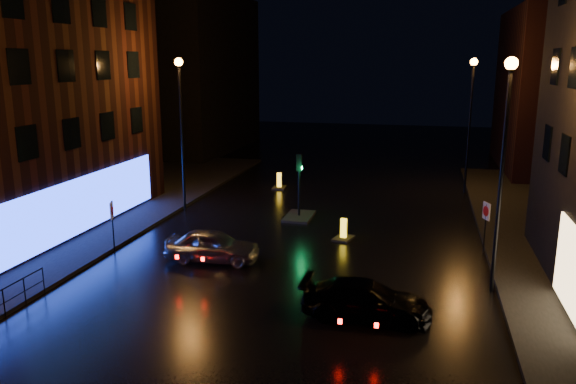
# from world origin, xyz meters

# --- Properties ---
(ground) EXTENTS (120.00, 120.00, 0.00)m
(ground) POSITION_xyz_m (0.00, 0.00, 0.00)
(ground) COLOR black
(ground) RESTS_ON ground
(pavement_left) EXTENTS (12.00, 44.00, 0.15)m
(pavement_left) POSITION_xyz_m (-14.00, 8.00, 0.07)
(pavement_left) COLOR black
(pavement_left) RESTS_ON ground
(building_far_left) EXTENTS (8.00, 16.00, 14.00)m
(building_far_left) POSITION_xyz_m (-16.00, 35.00, 7.00)
(building_far_left) COLOR black
(building_far_left) RESTS_ON ground
(building_far_right) EXTENTS (8.00, 14.00, 12.00)m
(building_far_right) POSITION_xyz_m (15.00, 32.00, 6.00)
(building_far_right) COLOR black
(building_far_right) RESTS_ON ground
(street_lamp_lfar) EXTENTS (0.44, 0.44, 8.37)m
(street_lamp_lfar) POSITION_xyz_m (-7.80, 14.00, 5.56)
(street_lamp_lfar) COLOR black
(street_lamp_lfar) RESTS_ON ground
(street_lamp_rnear) EXTENTS (0.44, 0.44, 8.37)m
(street_lamp_rnear) POSITION_xyz_m (7.80, 6.00, 5.56)
(street_lamp_rnear) COLOR black
(street_lamp_rnear) RESTS_ON ground
(street_lamp_rfar) EXTENTS (0.44, 0.44, 8.37)m
(street_lamp_rfar) POSITION_xyz_m (7.80, 22.00, 5.56)
(street_lamp_rfar) COLOR black
(street_lamp_rfar) RESTS_ON ground
(traffic_signal) EXTENTS (1.40, 2.40, 3.45)m
(traffic_signal) POSITION_xyz_m (-1.20, 14.00, 0.50)
(traffic_signal) COLOR black
(traffic_signal) RESTS_ON ground
(silver_hatchback) EXTENTS (4.04, 1.85, 1.34)m
(silver_hatchback) POSITION_xyz_m (-3.28, 6.62, 0.67)
(silver_hatchback) COLOR #9DA0A4
(silver_hatchback) RESTS_ON ground
(dark_sedan) EXTENTS (4.27, 1.75, 1.24)m
(dark_sedan) POSITION_xyz_m (3.55, 2.79, 0.62)
(dark_sedan) COLOR black
(dark_sedan) RESTS_ON ground
(bollard_near) EXTENTS (1.03, 1.31, 1.01)m
(bollard_near) POSITION_xyz_m (1.66, 10.83, 0.22)
(bollard_near) COLOR black
(bollard_near) RESTS_ON ground
(bollard_far) EXTENTS (0.87, 1.24, 1.04)m
(bollard_far) POSITION_xyz_m (-4.00, 20.56, 0.23)
(bollard_far) COLOR black
(bollard_far) RESTS_ON ground
(road_sign_left) EXTENTS (0.25, 0.53, 2.27)m
(road_sign_left) POSITION_xyz_m (-7.90, 6.64, 1.70)
(road_sign_left) COLOR black
(road_sign_left) RESTS_ON ground
(road_sign_right) EXTENTS (0.27, 0.53, 2.29)m
(road_sign_right) POSITION_xyz_m (7.90, 10.32, 1.71)
(road_sign_right) COLOR black
(road_sign_right) RESTS_ON ground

